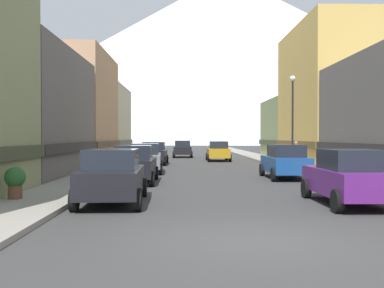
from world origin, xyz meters
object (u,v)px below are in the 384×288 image
object	(u,v)px
car_left_3	(154,153)
car_driving_1	(218,151)
car_left_1	(134,164)
streetlamp_right	(293,108)
pedestrian_0	(296,155)
potted_plant_0	(15,180)
car_right_0	(349,177)
trash_bin_right	(365,172)
car_driving_0	(183,149)
car_left_2	(145,158)
car_right_1	(285,161)
car_left_0	(112,176)

from	to	relation	value
car_left_3	car_driving_1	bearing A→B (deg)	44.17
car_left_1	streetlamp_right	bearing A→B (deg)	38.12
car_driving_1	pedestrian_0	size ratio (longest dim) A/B	2.54
potted_plant_0	car_right_0	bearing A→B (deg)	-2.96
trash_bin_right	car_driving_0	bearing A→B (deg)	105.09
car_right_0	car_driving_0	size ratio (longest dim) A/B	1.00
car_left_3	car_right_0	world-z (taller)	same
car_left_2	car_right_1	size ratio (longest dim) A/B	1.01
car_left_3	streetlamp_right	xyz separation A→B (m)	(9.15, -7.29, 3.09)
car_left_1	car_left_2	xyz separation A→B (m)	(0.00, 6.05, 0.00)
car_right_0	streetlamp_right	distance (m)	14.73
car_right_0	car_driving_1	size ratio (longest dim) A/B	1.00
car_right_0	car_left_2	bearing A→B (deg)	119.94
car_left_3	car_driving_1	distance (m)	7.53
car_driving_0	potted_plant_0	world-z (taller)	car_driving_0
car_left_3	potted_plant_0	xyz separation A→B (m)	(-3.20, -21.06, -0.15)
car_right_1	car_driving_1	xyz separation A→B (m)	(-2.20, 17.55, 0.00)
car_right_1	potted_plant_0	distance (m)	13.90
car_left_3	car_right_0	size ratio (longest dim) A/B	1.00
streetlamp_right	trash_bin_right	bearing A→B (deg)	-83.75
car_right_1	pedestrian_0	bearing A→B (deg)	72.76
car_left_1	trash_bin_right	xyz separation A→B (m)	(10.15, -1.96, -0.26)
car_driving_1	car_driving_0	bearing A→B (deg)	112.28
car_left_2	car_left_3	xyz separation A→B (m)	(-0.00, 8.42, 0.00)
car_left_1	car_left_3	world-z (taller)	same
trash_bin_right	streetlamp_right	world-z (taller)	streetlamp_right
car_left_1	pedestrian_0	size ratio (longest dim) A/B	2.55
car_right_0	pedestrian_0	world-z (taller)	pedestrian_0
car_left_1	car_left_3	size ratio (longest dim) A/B	1.00
car_driving_0	pedestrian_0	world-z (taller)	pedestrian_0
car_driving_0	pedestrian_0	xyz separation A→B (m)	(7.85, -17.46, 0.05)
car_left_3	car_left_2	bearing A→B (deg)	-89.98
car_left_2	trash_bin_right	xyz separation A→B (m)	(10.15, -8.01, -0.26)
car_driving_1	pedestrian_0	distance (m)	10.72
car_driving_1	pedestrian_0	world-z (taller)	pedestrian_0
car_left_3	car_right_0	xyz separation A→B (m)	(7.60, -21.62, 0.00)
car_right_0	car_driving_1	world-z (taller)	same
potted_plant_0	streetlamp_right	size ratio (longest dim) A/B	0.18
car_left_1	streetlamp_right	xyz separation A→B (m)	(9.15, 7.18, 3.09)
pedestrian_0	car_left_1	bearing A→B (deg)	-134.96
car_left_0	potted_plant_0	xyz separation A→B (m)	(-3.20, 0.16, -0.15)
car_left_1	streetlamp_right	world-z (taller)	streetlamp_right
car_left_1	pedestrian_0	bearing A→B (deg)	45.04
car_left_2	car_left_0	bearing A→B (deg)	-90.00
car_left_2	pedestrian_0	xyz separation A→B (m)	(10.05, 4.02, 0.05)
car_right_0	car_right_1	distance (m)	9.31
car_left_2	car_driving_0	world-z (taller)	same
car_driving_1	potted_plant_0	xyz separation A→B (m)	(-8.60, -26.30, -0.15)
car_right_0	streetlamp_right	size ratio (longest dim) A/B	0.75
car_right_0	car_driving_1	bearing A→B (deg)	94.68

